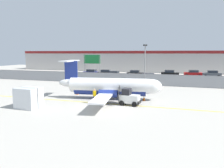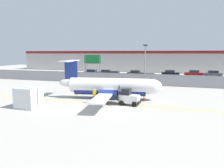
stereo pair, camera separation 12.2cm
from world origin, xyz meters
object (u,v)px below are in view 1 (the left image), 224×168
(cargo_container, at_px, (29,98))
(parked_car_4, at_px, (148,77))
(baggage_tug, at_px, (129,98))
(parked_car_3, at_px, (135,73))
(parked_car_0, at_px, (92,73))
(parked_car_7, at_px, (212,74))
(commuter_airplane, at_px, (111,87))
(traffic_cone_near_right, at_px, (144,98))
(parked_car_5, at_px, (170,73))
(parked_car_1, at_px, (106,73))
(apron_light_pole, at_px, (145,62))
(ground_crew_worker, at_px, (95,95))
(highway_sign, at_px, (92,61))
(parked_car_2, at_px, (114,75))
(traffic_cone_near_left, at_px, (77,92))
(parked_car_6, at_px, (193,73))

(cargo_container, bearing_deg, parked_car_4, 74.59)
(baggage_tug, relative_size, parked_car_4, 0.56)
(parked_car_3, bearing_deg, parked_car_0, -179.55)
(cargo_container, distance_m, parked_car_7, 44.01)
(commuter_airplane, distance_m, traffic_cone_near_right, 4.36)
(commuter_airplane, relative_size, parked_car_5, 3.77)
(parked_car_1, xyz_separation_m, parked_car_4, (11.46, -6.20, 0.00))
(parked_car_4, height_order, apron_light_pole, apron_light_pole)
(parked_car_0, height_order, parked_car_3, same)
(commuter_airplane, relative_size, ground_crew_worker, 9.45)
(parked_car_1, xyz_separation_m, highway_sign, (0.36, -9.84, 3.24))
(parked_car_4, relative_size, highway_sign, 0.79)
(traffic_cone_near_right, bearing_deg, parked_car_5, 86.53)
(parked_car_2, height_order, parked_car_4, same)
(parked_car_4, bearing_deg, traffic_cone_near_left, -107.62)
(cargo_container, xyz_separation_m, traffic_cone_near_right, (11.26, 7.30, -0.79))
(cargo_container, bearing_deg, baggage_tug, 27.93)
(baggage_tug, height_order, parked_car_1, baggage_tug)
(parked_car_7, bearing_deg, parked_car_4, 41.15)
(traffic_cone_near_right, relative_size, parked_car_5, 0.15)
(parked_car_2, xyz_separation_m, highway_sign, (-2.76, -6.56, 3.24))
(ground_crew_worker, bearing_deg, parked_car_0, 47.92)
(parked_car_4, bearing_deg, apron_light_pole, -81.01)
(parked_car_2, xyz_separation_m, apron_light_pole, (8.82, -11.05, 3.41))
(parked_car_5, xyz_separation_m, apron_light_pole, (-3.40, -18.05, 3.41))
(parked_car_5, bearing_deg, parked_car_7, 12.28)
(baggage_tug, relative_size, parked_car_6, 0.57)
(parked_car_6, relative_size, parked_car_7, 1.01)
(cargo_container, bearing_deg, parked_car_6, 67.84)
(traffic_cone_near_left, xyz_separation_m, parked_car_7, (21.12, 29.25, 0.58))
(cargo_container, height_order, parked_car_2, cargo_container)
(parked_car_2, bearing_deg, parked_car_1, 134.51)
(parked_car_7, xyz_separation_m, apron_light_pole, (-13.06, -19.76, 3.41))
(parked_car_5, bearing_deg, parked_car_4, -109.09)
(parked_car_0, distance_m, highway_sign, 11.13)
(cargo_container, height_order, highway_sign, highway_sign)
(parked_car_0, height_order, parked_car_7, same)
(commuter_airplane, xyz_separation_m, cargo_container, (-7.10, -7.02, -0.50))
(cargo_container, relative_size, parked_car_0, 0.60)
(ground_crew_worker, relative_size, parked_car_6, 0.40)
(parked_car_0, bearing_deg, highway_sign, -66.64)
(parked_car_3, relative_size, parked_car_4, 0.99)
(parked_car_1, bearing_deg, traffic_cone_near_left, -85.66)
(highway_sign, bearing_deg, parked_car_6, 36.72)
(parked_car_6, bearing_deg, parked_car_1, 11.77)
(baggage_tug, distance_m, parked_car_1, 30.45)
(baggage_tug, relative_size, parked_car_5, 0.57)
(parked_car_6, bearing_deg, parked_car_0, 9.70)
(traffic_cone_near_right, bearing_deg, parked_car_0, 124.92)
(cargo_container, distance_m, parked_car_4, 27.66)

